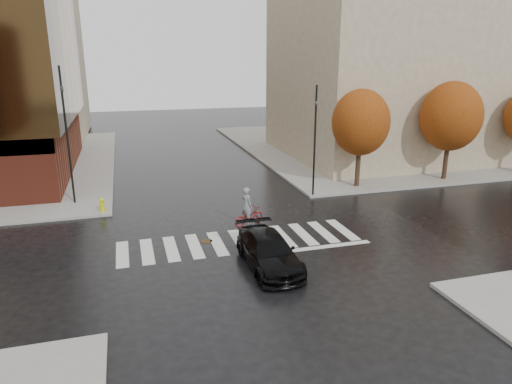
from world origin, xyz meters
The scene contains 13 objects.
ground centered at (0.00, 0.00, 0.00)m, with size 120.00×120.00×0.00m, color black.
sidewalk_ne centered at (21.00, 21.00, 0.07)m, with size 30.00×30.00×0.15m, color gray.
crosswalk centered at (0.00, 0.50, 0.01)m, with size 12.00×3.00×0.01m, color silver.
building_ne_tan centered at (17.00, 17.00, 9.15)m, with size 16.00×16.00×18.00m, color gray.
building_nw_far centered at (-16.00, 37.00, 10.15)m, with size 14.00×12.00×20.00m, color gray.
tree_ne_a centered at (10.00, 7.40, 4.46)m, with size 3.80×3.80×6.50m.
tree_ne_b centered at (17.00, 7.40, 4.62)m, with size 4.20×4.20×6.89m.
sedan centered at (0.50, -2.57, 0.70)m, with size 1.96×4.83×1.40m, color black.
cyclist centered at (0.97, 2.50, 0.72)m, with size 1.95×1.33×2.10m.
traffic_light_nw centered at (-8.18, 8.79, 4.79)m, with size 0.21×0.18×8.00m.
traffic_light_ne centered at (6.30, 6.30, 4.00)m, with size 0.16×0.19×6.85m.
fire_hydrant centered at (-6.50, 6.50, 0.60)m, with size 0.29×0.29×0.81m.
manhole centered at (-1.55, 0.91, 0.01)m, with size 0.57×0.57×0.01m, color #4D381B.
Camera 1 is at (-4.98, -19.47, 8.59)m, focal length 32.00 mm.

